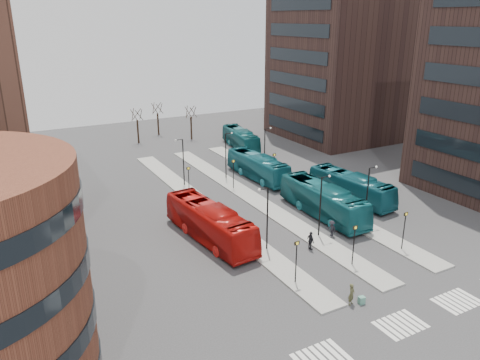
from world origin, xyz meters
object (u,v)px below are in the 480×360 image
suitcase (362,300)px  red_bus (210,222)px  commuter_b (311,241)px  teal_bus_b (258,167)px  teal_bus_c (351,187)px  teal_bus_d (241,139)px  teal_bus_a (323,200)px  commuter_c (332,228)px  commuter_a (224,251)px  traveller (352,294)px

suitcase → red_bus: bearing=116.5°
commuter_b → teal_bus_b: bearing=-14.0°
teal_bus_c → teal_bus_b: bearing=109.3°
teal_bus_b → teal_bus_d: 15.61m
suitcase → teal_bus_a: size_ratio=0.05×
teal_bus_c → commuter_c: (-8.13, -6.54, -0.83)m
teal_bus_b → commuter_b: bearing=-109.3°
teal_bus_b → commuter_a: 22.79m
suitcase → teal_bus_c: 21.68m
teal_bus_d → traveller: (-14.23, -43.15, -0.71)m
traveller → commuter_a: commuter_a is taller
teal_bus_a → commuter_a: size_ratio=7.15×
commuter_a → teal_bus_b: bearing=-114.5°
teal_bus_b → teal_bus_a: bearing=-93.0°
teal_bus_c → commuter_c: size_ratio=7.34×
suitcase → commuter_b: commuter_b is taller
teal_bus_d → commuter_a: teal_bus_d is taller
red_bus → teal_bus_c: size_ratio=1.10×
teal_bus_c → commuter_a: (-19.70, -5.84, -0.74)m
suitcase → teal_bus_b: teal_bus_b is taller
teal_bus_b → commuter_a: (-14.13, -17.87, -0.76)m
teal_bus_c → commuter_c: bearing=-146.7°
teal_bus_b → commuter_c: size_ratio=7.40×
suitcase → traveller: bearing=163.3°
teal_bus_c → commuter_c: 10.47m
teal_bus_d → teal_bus_a: bearing=-92.5°
teal_bus_c → commuter_a: teal_bus_c is taller
teal_bus_c → commuter_b: 14.14m
teal_bus_a → commuter_c: 5.11m
teal_bus_d → commuter_a: 37.94m
commuter_c → commuter_a: bearing=-98.4°
red_bus → traveller: bearing=-78.6°
commuter_b → commuter_c: 3.82m
commuter_b → commuter_a: bearing=78.8°
red_bus → teal_bus_b: bearing=39.4°
commuter_c → teal_bus_b: bearing=167.2°
red_bus → teal_bus_b: size_ratio=1.09×
suitcase → red_bus: red_bus is taller
commuter_b → teal_bus_c: bearing=-52.9°
teal_bus_a → traveller: (-8.59, -14.38, -0.89)m
teal_bus_a → commuter_a: bearing=-163.9°
red_bus → teal_bus_a: bearing=-8.4°
teal_bus_b → commuter_b: size_ratio=6.61×
teal_bus_a → commuter_a: 14.43m
suitcase → traveller: traveller is taller
teal_bus_d → teal_bus_c: bearing=-81.1°
red_bus → commuter_c: red_bus is taller
red_bus → teal_bus_a: size_ratio=1.02×
commuter_a → commuter_b: size_ratio=0.99×
commuter_a → commuter_c: bearing=-169.7°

